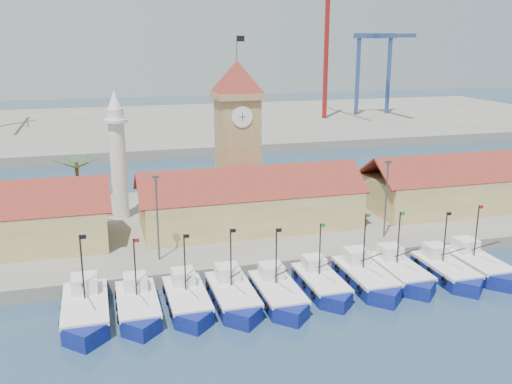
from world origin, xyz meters
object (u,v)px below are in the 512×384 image
object	(u,v)px
boat_0	(86,312)
clock_tower	(237,134)
minaret	(118,155)
boat_5	(322,285)

from	to	relation	value
boat_0	clock_tower	bearing A→B (deg)	49.73
boat_0	clock_tower	size ratio (longest dim) A/B	0.47
minaret	clock_tower	bearing A→B (deg)	-7.61
boat_5	boat_0	bearing A→B (deg)	179.72
boat_5	minaret	size ratio (longest dim) A/B	0.58
boat_0	minaret	size ratio (longest dim) A/B	0.65
minaret	boat_0	bearing A→B (deg)	-100.06
minaret	boat_5	bearing A→B (deg)	-54.85
clock_tower	minaret	xyz separation A→B (m)	(-15.00, 2.00, -2.23)
boat_5	minaret	world-z (taller)	minaret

